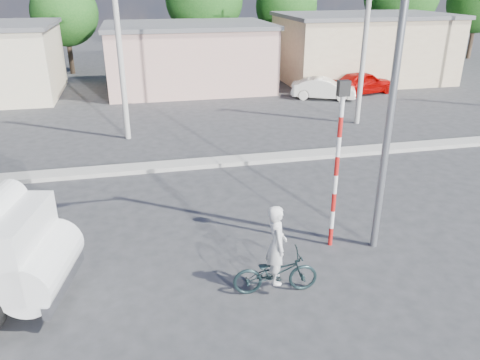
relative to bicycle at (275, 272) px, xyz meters
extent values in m
plane|color=#2C2C2E|center=(-1.19, 0.13, -0.50)|extent=(120.00, 120.00, 0.00)
cube|color=#99968E|center=(-1.19, 8.13, -0.42)|extent=(40.00, 0.80, 0.16)
cylinder|color=black|center=(-5.64, 1.93, 0.06)|extent=(1.17, 0.56, 1.12)
cylinder|color=#BA0D0D|center=(-5.64, 1.93, 0.06)|extent=(0.62, 0.48, 0.55)
cylinder|color=white|center=(-4.92, 0.68, 0.47)|extent=(1.54, 2.28, 1.12)
cube|color=silver|center=(-4.52, 0.59, 0.06)|extent=(0.61, 2.17, 0.29)
imported|color=#18282A|center=(0.00, 0.00, 0.00)|extent=(1.95, 0.83, 1.00)
imported|color=silver|center=(0.00, 0.00, 0.42)|extent=(0.50, 0.71, 1.84)
imported|color=white|center=(8.12, 17.30, 0.12)|extent=(3.94, 2.69, 1.23)
imported|color=#9D0200|center=(11.05, 18.07, 0.19)|extent=(4.31, 2.51, 1.38)
cylinder|color=red|center=(2.01, 1.63, -0.25)|extent=(0.11, 0.11, 0.50)
cylinder|color=white|center=(2.01, 1.63, 0.25)|extent=(0.11, 0.11, 0.50)
cylinder|color=red|center=(2.01, 1.63, 0.75)|extent=(0.11, 0.11, 0.50)
cylinder|color=white|center=(2.01, 1.63, 1.25)|extent=(0.11, 0.11, 0.50)
cylinder|color=red|center=(2.01, 1.63, 1.75)|extent=(0.11, 0.11, 0.50)
cylinder|color=white|center=(2.01, 1.63, 2.25)|extent=(0.11, 0.11, 0.50)
cylinder|color=red|center=(2.01, 1.63, 2.75)|extent=(0.11, 0.11, 0.50)
cylinder|color=white|center=(2.01, 1.63, 3.25)|extent=(0.11, 0.11, 0.50)
cube|color=black|center=(2.01, 1.63, 3.68)|extent=(0.28, 0.18, 0.36)
cylinder|color=slate|center=(3.11, 1.33, 4.00)|extent=(0.18, 0.18, 9.00)
cube|color=tan|center=(0.81, 22.13, 1.40)|extent=(10.00, 7.00, 3.80)
cube|color=#59595B|center=(0.81, 22.13, 3.42)|extent=(10.30, 7.30, 0.24)
cube|color=tan|center=(12.81, 22.13, 1.60)|extent=(11.00, 7.00, 4.20)
cube|color=#59595B|center=(12.81, 22.13, 3.82)|extent=(11.30, 7.30, 0.24)
cylinder|color=#38281E|center=(-7.19, 29.13, 1.24)|extent=(0.36, 0.36, 3.47)
sphere|color=#2C661E|center=(-7.19, 29.13, 3.84)|extent=(4.71, 4.71, 4.71)
cylinder|color=#38281E|center=(2.81, 28.13, 1.60)|extent=(0.36, 0.36, 4.20)
cylinder|color=#38281E|center=(9.81, 30.13, 1.32)|extent=(0.36, 0.36, 3.64)
sphere|color=#2C661E|center=(9.81, 30.13, 4.05)|extent=(4.94, 4.94, 4.94)
cylinder|color=#38281E|center=(18.81, 28.13, 1.68)|extent=(0.36, 0.36, 4.37)
cylinder|color=#38281E|center=(26.81, 29.13, 1.40)|extent=(0.36, 0.36, 3.81)
sphere|color=#2C661E|center=(26.81, 29.13, 4.26)|extent=(5.17, 5.17, 5.17)
cylinder|color=#99968E|center=(-3.19, 12.13, 3.50)|extent=(0.24, 0.24, 8.00)
cylinder|color=#99968E|center=(7.81, 12.13, 3.50)|extent=(0.24, 0.24, 8.00)
camera|label=1|loc=(-2.69, -8.35, 5.98)|focal=35.00mm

